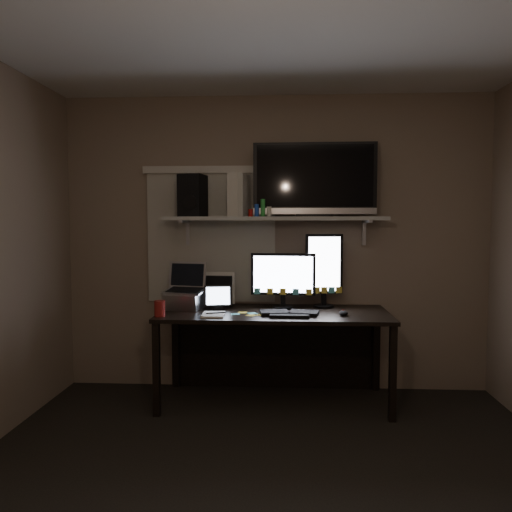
# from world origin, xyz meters

# --- Properties ---
(floor) EXTENTS (3.60, 3.60, 0.00)m
(floor) POSITION_xyz_m (0.00, 0.00, 0.00)
(floor) COLOR black
(floor) RESTS_ON ground
(ceiling) EXTENTS (3.60, 3.60, 0.00)m
(ceiling) POSITION_xyz_m (0.00, 0.00, 2.50)
(ceiling) COLOR silver
(ceiling) RESTS_ON back_wall
(back_wall) EXTENTS (3.60, 0.00, 3.60)m
(back_wall) POSITION_xyz_m (0.00, 1.80, 1.25)
(back_wall) COLOR #7C6A59
(back_wall) RESTS_ON floor
(window_blinds) EXTENTS (1.10, 0.02, 1.10)m
(window_blinds) POSITION_xyz_m (-0.55, 1.79, 1.30)
(window_blinds) COLOR beige
(window_blinds) RESTS_ON back_wall
(desk) EXTENTS (1.80, 0.75, 0.73)m
(desk) POSITION_xyz_m (0.00, 1.55, 0.55)
(desk) COLOR black
(desk) RESTS_ON floor
(wall_shelf) EXTENTS (1.80, 0.35, 0.03)m
(wall_shelf) POSITION_xyz_m (0.00, 1.62, 1.46)
(wall_shelf) COLOR #9FA09C
(wall_shelf) RESTS_ON back_wall
(monitor_landscape) EXTENTS (0.53, 0.10, 0.46)m
(monitor_landscape) POSITION_xyz_m (0.07, 1.58, 0.96)
(monitor_landscape) COLOR black
(monitor_landscape) RESTS_ON desk
(monitor_portrait) EXTENTS (0.31, 0.10, 0.62)m
(monitor_portrait) POSITION_xyz_m (0.41, 1.65, 1.04)
(monitor_portrait) COLOR black
(monitor_portrait) RESTS_ON desk
(keyboard) EXTENTS (0.45, 0.18, 0.03)m
(keyboard) POSITION_xyz_m (0.12, 1.31, 0.74)
(keyboard) COLOR black
(keyboard) RESTS_ON desk
(mouse) EXTENTS (0.09, 0.11, 0.04)m
(mouse) POSITION_xyz_m (0.53, 1.29, 0.75)
(mouse) COLOR black
(mouse) RESTS_ON desk
(notepad) EXTENTS (0.18, 0.24, 0.01)m
(notepad) POSITION_xyz_m (-0.46, 1.24, 0.74)
(notepad) COLOR white
(notepad) RESTS_ON desk
(tablet) EXTENTS (0.24, 0.13, 0.20)m
(tablet) POSITION_xyz_m (-0.45, 1.50, 0.83)
(tablet) COLOR black
(tablet) RESTS_ON desk
(file_sorter) EXTENTS (0.23, 0.12, 0.28)m
(file_sorter) POSITION_xyz_m (-0.46, 1.67, 0.87)
(file_sorter) COLOR black
(file_sorter) RESTS_ON desk
(laptop) EXTENTS (0.38, 0.33, 0.37)m
(laptop) POSITION_xyz_m (-0.73, 1.51, 0.91)
(laptop) COLOR #ACACB1
(laptop) RESTS_ON desk
(cup) EXTENTS (0.09, 0.09, 0.12)m
(cup) POSITION_xyz_m (-0.85, 1.18, 0.79)
(cup) COLOR maroon
(cup) RESTS_ON desk
(sticky_notes) EXTENTS (0.29, 0.21, 0.00)m
(sticky_notes) POSITION_xyz_m (-0.19, 1.34, 0.73)
(sticky_notes) COLOR gold
(sticky_notes) RESTS_ON desk
(tv) EXTENTS (1.00, 0.20, 0.60)m
(tv) POSITION_xyz_m (0.32, 1.63, 1.78)
(tv) COLOR black
(tv) RESTS_ON wall_shelf
(game_console) EXTENTS (0.17, 0.30, 0.34)m
(game_console) POSITION_xyz_m (-0.29, 1.60, 1.65)
(game_console) COLOR #B9B2A7
(game_console) RESTS_ON wall_shelf
(speaker) EXTENTS (0.23, 0.26, 0.35)m
(speaker) POSITION_xyz_m (-0.68, 1.64, 1.65)
(speaker) COLOR black
(speaker) RESTS_ON wall_shelf
(bottles) EXTENTS (0.22, 0.07, 0.14)m
(bottles) POSITION_xyz_m (-0.12, 1.54, 1.55)
(bottles) COLOR #A50F0C
(bottles) RESTS_ON wall_shelf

